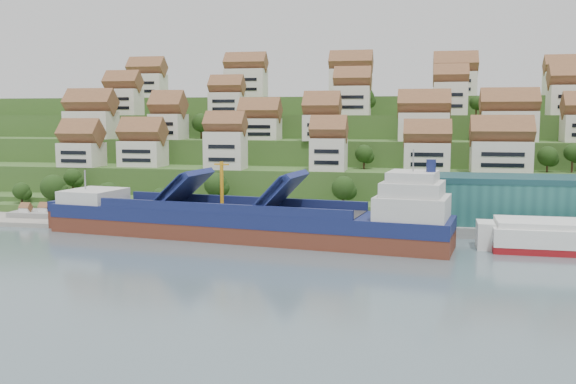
# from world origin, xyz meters

# --- Properties ---
(ground) EXTENTS (300.00, 300.00, 0.00)m
(ground) POSITION_xyz_m (0.00, 0.00, 0.00)
(ground) COLOR slate
(ground) RESTS_ON ground
(quay) EXTENTS (180.00, 14.00, 2.20)m
(quay) POSITION_xyz_m (20.00, 15.00, 1.10)
(quay) COLOR gray
(quay) RESTS_ON ground
(pebble_beach) EXTENTS (45.00, 20.00, 1.00)m
(pebble_beach) POSITION_xyz_m (-58.00, 12.00, 0.50)
(pebble_beach) COLOR gray
(pebble_beach) RESTS_ON ground
(hillside) EXTENTS (260.00, 128.00, 31.00)m
(hillside) POSITION_xyz_m (0.00, 103.55, 10.66)
(hillside) COLOR #2D4C1E
(hillside) RESTS_ON ground
(hillside_village) EXTENTS (157.19, 63.51, 29.43)m
(hillside_village) POSITION_xyz_m (1.02, 61.26, 24.50)
(hillside_village) COLOR silver
(hillside_village) RESTS_ON ground
(hillside_trees) EXTENTS (139.26, 62.35, 31.00)m
(hillside_trees) POSITION_xyz_m (-15.09, 40.71, 14.88)
(hillside_trees) COLOR #224015
(hillside_trees) RESTS_ON ground
(warehouse) EXTENTS (60.00, 15.00, 10.00)m
(warehouse) POSITION_xyz_m (52.00, 17.00, 7.20)
(warehouse) COLOR #225D5A
(warehouse) RESTS_ON quay
(flagpole) EXTENTS (1.28, 0.16, 8.00)m
(flagpole) POSITION_xyz_m (18.11, 10.00, 6.88)
(flagpole) COLOR gray
(flagpole) RESTS_ON quay
(beach_huts) EXTENTS (14.40, 3.70, 2.20)m
(beach_huts) POSITION_xyz_m (-60.00, 10.75, 2.10)
(beach_huts) COLOR white
(beach_huts) RESTS_ON pebble_beach
(cargo_ship) EXTENTS (84.82, 24.27, 18.67)m
(cargo_ship) POSITION_xyz_m (-7.64, -0.92, 3.50)
(cargo_ship) COLOR #602C1D
(cargo_ship) RESTS_ON ground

